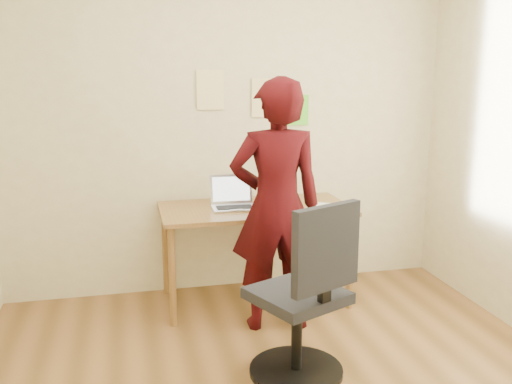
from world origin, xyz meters
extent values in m
cube|color=beige|center=(0.00, 1.77, 1.35)|extent=(3.50, 0.04, 2.70)
cube|color=brown|center=(0.13, 1.38, 0.72)|extent=(1.40, 0.70, 0.03)
cylinder|color=brown|center=(-0.52, 1.08, 0.35)|extent=(0.05, 0.05, 0.71)
cylinder|color=brown|center=(0.78, 1.08, 0.35)|extent=(0.05, 0.05, 0.71)
cylinder|color=brown|center=(-0.52, 1.68, 0.35)|extent=(0.05, 0.05, 0.71)
cylinder|color=brown|center=(0.78, 1.68, 0.35)|extent=(0.05, 0.05, 0.71)
cube|color=silver|center=(-0.03, 1.35, 0.75)|extent=(0.33, 0.23, 0.01)
cube|color=black|center=(-0.03, 1.35, 0.76)|extent=(0.27, 0.13, 0.00)
cube|color=silver|center=(-0.03, 1.49, 0.86)|extent=(0.32, 0.08, 0.22)
cube|color=white|center=(-0.03, 1.49, 0.86)|extent=(0.28, 0.06, 0.18)
cube|color=white|center=(0.62, 1.26, 0.74)|extent=(0.29, 0.32, 0.00)
cube|color=black|center=(0.25, 1.17, 0.74)|extent=(0.13, 0.15, 0.01)
cube|color=#3F4C59|center=(0.25, 1.17, 0.75)|extent=(0.11, 0.12, 0.00)
cube|color=#F1D790|center=(-0.14, 1.74, 1.59)|extent=(0.21, 0.00, 0.30)
cube|color=#F1D790|center=(0.29, 1.74, 1.52)|extent=(0.21, 0.00, 0.30)
cube|color=#63DE32|center=(0.56, 1.74, 1.42)|extent=(0.18, 0.00, 0.24)
cube|color=black|center=(0.12, 0.28, 0.49)|extent=(0.61, 0.61, 0.06)
cube|color=black|center=(0.21, 0.08, 0.82)|extent=(0.43, 0.23, 0.46)
cube|color=black|center=(0.21, 0.09, 0.59)|extent=(0.08, 0.06, 0.13)
cylinder|color=black|center=(0.12, 0.28, 0.23)|extent=(0.06, 0.06, 0.46)
cylinder|color=black|center=(0.12, 0.28, 0.02)|extent=(0.55, 0.55, 0.03)
imported|color=#310609|center=(0.17, 0.93, 0.85)|extent=(0.65, 0.45, 1.70)
camera|label=1|loc=(-0.81, -2.62, 1.76)|focal=40.00mm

